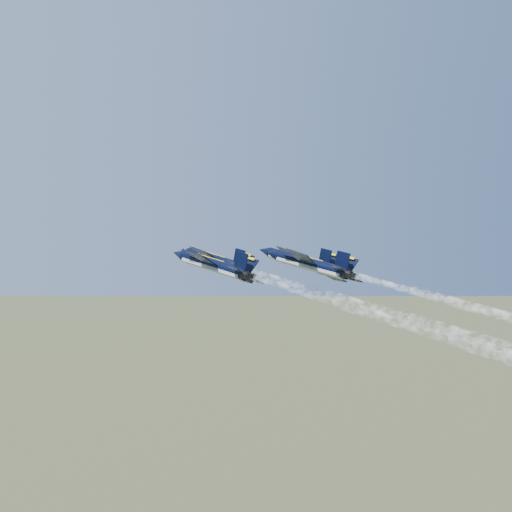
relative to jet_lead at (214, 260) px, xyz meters
name	(u,v)px	position (x,y,z in m)	size (l,w,h in m)	color
jet_lead	(214,260)	(0.00, 0.00, 0.00)	(13.10, 19.17, 6.51)	black
jet_left	(212,265)	(-6.27, -15.98, 0.00)	(13.10, 19.17, 6.51)	black
jet_right	(297,260)	(14.78, -5.58, 0.00)	(13.10, 19.17, 6.51)	black
jet_slot	(309,264)	(9.47, -20.20, 0.00)	(13.10, 19.17, 6.51)	black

